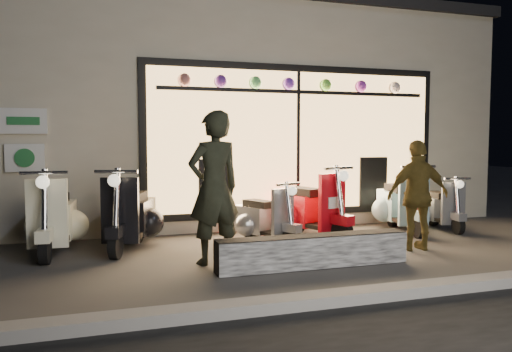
% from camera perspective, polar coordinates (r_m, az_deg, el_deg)
% --- Properties ---
extents(ground, '(40.00, 40.00, 0.00)m').
position_cam_1_polar(ground, '(6.89, 4.71, -9.01)').
color(ground, '#383533').
rests_on(ground, ground).
extents(kerb, '(40.00, 0.25, 0.12)m').
position_cam_1_polar(kerb, '(5.15, 13.45, -13.00)').
color(kerb, slate).
rests_on(kerb, ground).
extents(shop_building, '(10.20, 6.23, 4.20)m').
position_cam_1_polar(shop_building, '(11.49, -4.77, 6.80)').
color(shop_building, beige).
rests_on(shop_building, ground).
extents(graffiti_barrier, '(2.45, 0.28, 0.40)m').
position_cam_1_polar(graffiti_barrier, '(6.25, 6.56, -8.53)').
color(graffiti_barrier, black).
rests_on(graffiti_barrier, ground).
extents(scooter_silver, '(0.75, 1.24, 0.91)m').
position_cam_1_polar(scooter_silver, '(7.70, 0.56, -4.84)').
color(scooter_silver, black).
rests_on(scooter_silver, ground).
extents(scooter_red, '(0.81, 1.56, 1.12)m').
position_cam_1_polar(scooter_red, '(8.20, 5.81, -3.72)').
color(scooter_red, black).
rests_on(scooter_red, ground).
extents(scooter_black, '(0.84, 1.57, 1.12)m').
position_cam_1_polar(scooter_black, '(7.58, -14.00, -4.44)').
color(scooter_black, black).
rests_on(scooter_black, ground).
extents(scooter_cream, '(0.57, 1.58, 1.13)m').
position_cam_1_polar(scooter_cream, '(7.61, -21.99, -4.58)').
color(scooter_cream, black).
rests_on(scooter_cream, ground).
extents(scooter_blue, '(0.71, 1.57, 1.11)m').
position_cam_1_polar(scooter_blue, '(9.09, 16.09, -3.10)').
color(scooter_blue, black).
rests_on(scooter_blue, ground).
extents(scooter_grey, '(0.56, 1.27, 0.90)m').
position_cam_1_polar(scooter_grey, '(9.50, 20.22, -3.39)').
color(scooter_grey, black).
rests_on(scooter_grey, ground).
extents(man, '(0.80, 0.63, 1.93)m').
position_cam_1_polar(man, '(6.30, -4.81, -1.34)').
color(man, black).
rests_on(man, ground).
extents(woman, '(0.95, 0.48, 1.57)m').
position_cam_1_polar(woman, '(7.44, 18.01, -2.11)').
color(woman, brown).
rests_on(woman, ground).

